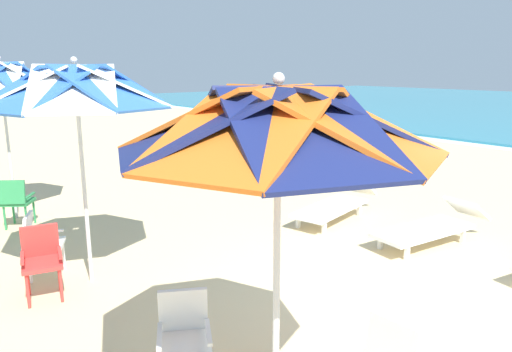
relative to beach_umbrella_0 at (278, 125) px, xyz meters
name	(u,v)px	position (x,y,z in m)	size (l,w,h in m)	color
ground_plane	(388,311)	(-0.57, 2.20, -2.33)	(80.00, 80.00, 0.00)	beige
beach_umbrella_0	(278,125)	(0.00, 0.00, 0.00)	(2.19, 2.19, 2.67)	silver
plastic_chair_0	(184,335)	(-0.87, -0.26, -1.83)	(0.62, 0.60, 0.87)	white
beach_umbrella_1	(76,89)	(-3.48, -0.09, 0.11)	(2.32, 2.32, 2.82)	silver
plastic_chair_2	(40,241)	(-4.00, -0.55, -1.83)	(0.59, 0.61, 0.87)	white
plastic_chair_3	(42,257)	(-3.40, -0.69, -1.83)	(0.56, 0.54, 0.87)	red
beach_umbrella_2	(1,80)	(-6.97, -0.18, 0.14)	(1.95, 1.95, 2.88)	silver
plastic_chair_6	(16,200)	(-6.31, -0.29, -1.83)	(0.63, 0.62, 0.87)	#2D8C4C
sun_lounger_1	(432,226)	(-1.45, 4.52, -2.05)	(0.88, 2.20, 0.62)	white
sun_lounger_2	(336,204)	(-3.23, 4.30, -2.05)	(1.08, 2.23, 0.62)	white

